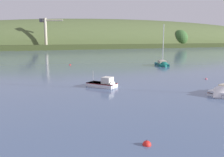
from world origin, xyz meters
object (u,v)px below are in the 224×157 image
Objects in this scene: sailboat_near_mooring at (163,65)px; dockside_crane at (46,34)px; mooring_buoy_midchannel at (147,145)px; mooring_buoy_off_fishing_boat at (70,65)px; fishing_boat_moored at (105,85)px; mooring_buoy_foreground at (206,79)px.

dockside_crane is at bearing -151.77° from sailboat_near_mooring.
dockside_crane reaches higher than mooring_buoy_midchannel.
fishing_boat_moored is at bearing -93.36° from mooring_buoy_off_fishing_boat.
dockside_crane is 4.14× the size of fishing_boat_moored.
mooring_buoy_midchannel is 54.87m from mooring_buoy_off_fishing_boat.
fishing_boat_moored is 8.16× the size of mooring_buoy_off_fishing_boat.
mooring_buoy_midchannel is at bearing -141.15° from mooring_buoy_foreground.
fishing_boat_moored is 21.12m from mooring_buoy_midchannel.
mooring_buoy_midchannel is 1.12× the size of mooring_buoy_off_fishing_boat.
sailboat_near_mooring is at bearing 54.29° from mooring_buoy_midchannel.
dockside_crane is at bearing 85.19° from mooring_buoy_midchannel.
sailboat_near_mooring is 23.74× the size of mooring_buoy_foreground.
mooring_buoy_off_fishing_boat is at bearing -69.56° from dockside_crane.
fishing_boat_moored reaches higher than mooring_buoy_foreground.
mooring_buoy_midchannel is (-25.11, -20.22, -0.00)m from mooring_buoy_foreground.
fishing_boat_moored is 33.92m from mooring_buoy_off_fishing_boat.
sailboat_near_mooring is 26.71m from mooring_buoy_off_fishing_boat.
sailboat_near_mooring is 22.47m from mooring_buoy_foreground.
fishing_boat_moored is 9.75× the size of mooring_buoy_foreground.
mooring_buoy_midchannel is at bearing -70.66° from dockside_crane.
dockside_crane is 118.55m from sailboat_near_mooring.
dockside_crane is 139.65m from mooring_buoy_foreground.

